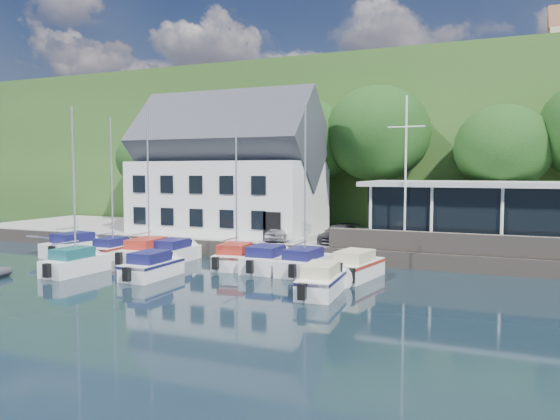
# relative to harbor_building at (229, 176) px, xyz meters

# --- Properties ---
(ground) EXTENTS (180.00, 180.00, 0.00)m
(ground) POSITION_rel_harbor_building_xyz_m (7.00, -16.50, -5.35)
(ground) COLOR black
(ground) RESTS_ON ground
(quay) EXTENTS (60.00, 13.00, 1.00)m
(quay) POSITION_rel_harbor_building_xyz_m (7.00, 1.00, -4.85)
(quay) COLOR gray
(quay) RESTS_ON ground
(quay_face) EXTENTS (60.00, 0.30, 1.00)m
(quay_face) POSITION_rel_harbor_building_xyz_m (7.00, -5.50, -4.85)
(quay_face) COLOR #61574E
(quay_face) RESTS_ON ground
(hillside) EXTENTS (160.00, 75.00, 16.00)m
(hillside) POSITION_rel_harbor_building_xyz_m (7.00, 45.50, 2.65)
(hillside) COLOR #284A1B
(hillside) RESTS_ON ground
(field_patch) EXTENTS (50.00, 30.00, 0.30)m
(field_patch) POSITION_rel_harbor_building_xyz_m (15.00, 53.50, 10.80)
(field_patch) COLOR #4D5D2E
(field_patch) RESTS_ON hillside
(harbor_building) EXTENTS (14.40, 8.20, 8.70)m
(harbor_building) POSITION_rel_harbor_building_xyz_m (0.00, 0.00, 0.00)
(harbor_building) COLOR white
(harbor_building) RESTS_ON quay
(club_pavilion) EXTENTS (13.20, 7.20, 4.10)m
(club_pavilion) POSITION_rel_harbor_building_xyz_m (18.00, -0.50, -2.30)
(club_pavilion) COLOR black
(club_pavilion) RESTS_ON quay
(seawall) EXTENTS (18.00, 0.50, 1.20)m
(seawall) POSITION_rel_harbor_building_xyz_m (19.00, -5.10, -3.75)
(seawall) COLOR #61574E
(seawall) RESTS_ON quay
(gangway) EXTENTS (1.20, 6.00, 1.40)m
(gangway) POSITION_rel_harbor_building_xyz_m (-9.50, -7.50, -5.35)
(gangway) COLOR silver
(gangway) RESTS_ON ground
(car_silver) EXTENTS (1.99, 3.95, 1.29)m
(car_silver) POSITION_rel_harbor_building_xyz_m (5.83, -3.26, -3.70)
(car_silver) COLOR #AAAAAE
(car_silver) RESTS_ON quay
(car_white) EXTENTS (1.60, 3.89, 1.25)m
(car_white) POSITION_rel_harbor_building_xyz_m (6.32, -2.50, -3.72)
(car_white) COLOR silver
(car_white) RESTS_ON quay
(car_dgrey) EXTENTS (2.14, 4.23, 1.18)m
(car_dgrey) POSITION_rel_harbor_building_xyz_m (9.89, -2.95, -3.76)
(car_dgrey) COLOR #2C2B30
(car_dgrey) RESTS_ON quay
(car_blue) EXTENTS (2.37, 3.74, 1.19)m
(car_blue) POSITION_rel_harbor_building_xyz_m (12.82, -2.63, -3.75)
(car_blue) COLOR #33559C
(car_blue) RESTS_ON quay
(flagpole) EXTENTS (2.24, 0.20, 9.31)m
(flagpole) POSITION_rel_harbor_building_xyz_m (14.51, -4.29, 0.31)
(flagpole) COLOR white
(flagpole) RESTS_ON quay
(tree_0) EXTENTS (6.47, 6.47, 8.84)m
(tree_0) POSITION_rel_harbor_building_xyz_m (-11.68, 5.81, 0.07)
(tree_0) COLOR black
(tree_0) RESTS_ON quay
(tree_1) EXTENTS (6.90, 6.90, 9.43)m
(tree_1) POSITION_rel_harbor_building_xyz_m (-5.35, 4.96, 0.36)
(tree_1) COLOR black
(tree_1) RESTS_ON quay
(tree_2) EXTENTS (7.85, 7.85, 10.73)m
(tree_2) POSITION_rel_harbor_building_xyz_m (4.55, 5.51, 1.01)
(tree_2) COLOR black
(tree_2) RESTS_ON quay
(tree_3) EXTENTS (8.47, 8.47, 11.58)m
(tree_3) POSITION_rel_harbor_building_xyz_m (10.46, 5.55, 1.44)
(tree_3) COLOR black
(tree_3) RESTS_ON quay
(tree_4) EXTENTS (7.07, 7.07, 9.66)m
(tree_4) POSITION_rel_harbor_building_xyz_m (19.81, 5.68, 0.48)
(tree_4) COLOR black
(tree_4) RESTS_ON quay
(boat_r1_0) EXTENTS (3.04, 6.78, 9.54)m
(boat_r1_0) POSITION_rel_harbor_building_xyz_m (-7.06, -9.05, -0.58)
(boat_r1_0) COLOR white
(boat_r1_0) RESTS_ON ground
(boat_r1_1) EXTENTS (2.00, 5.21, 8.44)m
(boat_r1_1) POSITION_rel_harbor_building_xyz_m (-3.83, -9.06, -1.13)
(boat_r1_1) COLOR white
(boat_r1_1) RESTS_ON ground
(boat_r1_2) EXTENTS (2.68, 7.13, 9.27)m
(boat_r1_2) POSITION_rel_harbor_building_xyz_m (-0.77, -9.26, -0.72)
(boat_r1_2) COLOR white
(boat_r1_2) RESTS_ON ground
(boat_r1_3) EXTENTS (2.15, 5.74, 1.44)m
(boat_r1_3) POSITION_rel_harbor_building_xyz_m (0.67, -8.62, -4.63)
(boat_r1_3) COLOR white
(boat_r1_3) RESTS_ON ground
(boat_r1_4) EXTENTS (2.83, 5.59, 8.96)m
(boat_r1_4) POSITION_rel_harbor_building_xyz_m (5.39, -9.01, -0.87)
(boat_r1_4) COLOR white
(boat_r1_4) RESTS_ON ground
(boat_r1_5) EXTENTS (2.38, 5.59, 1.48)m
(boat_r1_5) POSITION_rel_harbor_building_xyz_m (7.48, -9.18, -4.61)
(boat_r1_5) COLOR white
(boat_r1_5) RESTS_ON ground
(boat_r1_6) EXTENTS (2.47, 6.34, 8.87)m
(boat_r1_6) POSITION_rel_harbor_building_xyz_m (9.80, -9.12, -0.91)
(boat_r1_6) COLOR white
(boat_r1_6) RESTS_ON ground
(boat_r1_7) EXTENTS (2.86, 6.08, 1.54)m
(boat_r1_7) POSITION_rel_harbor_building_xyz_m (12.85, -9.47, -4.58)
(boat_r1_7) COLOR white
(boat_r1_7) RESTS_ON ground
(boat_r2_1) EXTENTS (2.03, 5.73, 9.20)m
(boat_r2_1) POSITION_rel_harbor_building_xyz_m (-1.98, -14.39, -0.75)
(boat_r2_1) COLOR white
(boat_r2_1) RESTS_ON ground
(boat_r2_2) EXTENTS (1.97, 5.51, 1.46)m
(boat_r2_2) POSITION_rel_harbor_building_xyz_m (2.63, -13.60, -4.62)
(boat_r2_2) COLOR white
(boat_r2_2) RESTS_ON ground
(boat_r2_4) EXTENTS (2.20, 6.08, 1.48)m
(boat_r2_4) POSITION_rel_harbor_building_xyz_m (12.38, -13.69, -4.61)
(boat_r2_4) COLOR white
(boat_r2_4) RESTS_ON ground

